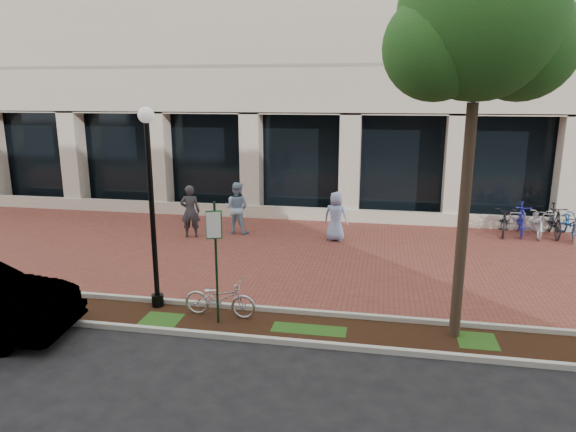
% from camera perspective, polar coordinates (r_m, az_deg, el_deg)
% --- Properties ---
extents(ground, '(120.00, 120.00, 0.00)m').
position_cam_1_polar(ground, '(16.46, -1.50, -4.07)').
color(ground, black).
rests_on(ground, ground).
extents(brick_plaza, '(40.00, 9.00, 0.01)m').
position_cam_1_polar(brick_plaza, '(16.45, -1.50, -4.05)').
color(brick_plaza, brown).
rests_on(brick_plaza, ground).
extents(planting_strip, '(40.00, 1.50, 0.01)m').
position_cam_1_polar(planting_strip, '(11.72, -6.99, -11.64)').
color(planting_strip, black).
rests_on(planting_strip, ground).
extents(curb_plaza_side, '(40.00, 0.12, 0.12)m').
position_cam_1_polar(curb_plaza_side, '(12.35, -5.94, -9.98)').
color(curb_plaza_side, beige).
rests_on(curb_plaza_side, ground).
extents(curb_street_side, '(40.00, 0.12, 0.12)m').
position_cam_1_polar(curb_street_side, '(11.05, -8.20, -12.98)').
color(curb_street_side, beige).
rests_on(curb_street_side, ground).
extents(parking_sign, '(0.34, 0.07, 2.75)m').
position_cam_1_polar(parking_sign, '(11.10, -8.05, -3.62)').
color(parking_sign, '#13341B').
rests_on(parking_sign, ground).
extents(lamppost, '(0.36, 0.36, 4.68)m').
position_cam_1_polar(lamppost, '(12.06, -14.95, 1.89)').
color(lamppost, black).
rests_on(lamppost, ground).
extents(street_tree, '(3.63, 3.02, 7.82)m').
position_cam_1_polar(street_tree, '(10.60, 20.70, 18.83)').
color(street_tree, '#4B3B2B').
rests_on(street_tree, ground).
extents(locked_bicycle, '(1.70, 0.64, 0.88)m').
position_cam_1_polar(locked_bicycle, '(11.86, -7.56, -9.02)').
color(locked_bicycle, silver).
rests_on(locked_bicycle, ground).
extents(pedestrian_left, '(0.77, 0.59, 1.86)m').
position_cam_1_polar(pedestrian_left, '(18.27, -10.81, 0.50)').
color(pedestrian_left, '#2D2D33').
rests_on(pedestrian_left, ground).
extents(pedestrian_mid, '(0.99, 0.82, 1.88)m').
position_cam_1_polar(pedestrian_mid, '(18.58, -5.70, 0.91)').
color(pedestrian_mid, '#87A9CA').
rests_on(pedestrian_mid, ground).
extents(pedestrian_right, '(0.92, 0.68, 1.71)m').
position_cam_1_polar(pedestrian_right, '(17.63, 5.34, -0.04)').
color(pedestrian_right, '#8398C4').
rests_on(pedestrian_right, ground).
extents(bollard, '(0.12, 0.12, 0.94)m').
position_cam_1_polar(bollard, '(19.59, 29.35, -1.52)').
color(bollard, silver).
rests_on(bollard, ground).
extents(bike_rack_cluster, '(3.12, 2.10, 1.17)m').
position_cam_1_polar(bike_rack_cluster, '(20.28, 25.99, -0.48)').
color(bike_rack_cluster, black).
rests_on(bike_rack_cluster, ground).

